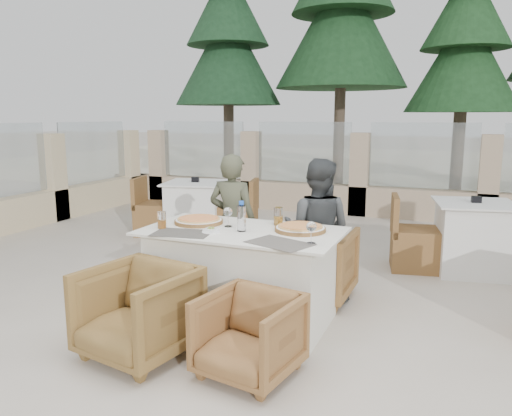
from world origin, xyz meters
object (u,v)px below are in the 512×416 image
at_px(pizza_left, 199,220).
at_px(diner_right, 317,231).
at_px(armchair_near_left, 138,312).
at_px(water_bottle, 241,216).
at_px(diner_left, 233,221).
at_px(beer_glass_right, 278,216).
at_px(pizza_right, 300,228).
at_px(wine_glass_corner, 311,231).
at_px(armchair_near_right, 249,335).
at_px(wine_glass_centre, 228,216).
at_px(bg_table_a, 196,209).
at_px(bg_table_b, 473,238).
at_px(beer_glass_left, 162,220).
at_px(olive_dish, 211,230).
at_px(armchair_far_left, 225,255).
at_px(armchair_far_right, 313,263).
at_px(dining_table, 242,276).

distance_m(pizza_left, diner_right, 1.08).
bearing_deg(diner_right, armchair_near_left, 59.63).
bearing_deg(water_bottle, diner_left, 119.83).
height_order(pizza_left, beer_glass_right, beer_glass_right).
xyz_separation_m(pizza_right, water_bottle, (-0.43, -0.18, 0.10)).
relative_size(wine_glass_corner, armchair_near_right, 0.31).
distance_m(pizza_left, wine_glass_centre, 0.30).
relative_size(beer_glass_right, bg_table_a, 0.09).
distance_m(beer_glass_right, bg_table_b, 2.47).
relative_size(beer_glass_left, bg_table_b, 0.09).
distance_m(diner_left, diner_right, 0.86).
relative_size(pizza_left, olive_dish, 3.78).
bearing_deg(bg_table_b, armchair_near_right, -125.71).
distance_m(armchair_far_left, armchair_far_right, 0.88).
bearing_deg(beer_glass_right, armchair_far_left, 151.38).
distance_m(beer_glass_left, bg_table_a, 2.94).
bearing_deg(armchair_near_left, armchair_far_right, 73.07).
bearing_deg(pizza_left, water_bottle, -16.08).
xyz_separation_m(beer_glass_right, armchair_far_left, (-0.69, 0.38, -0.52)).
xyz_separation_m(beer_glass_right, diner_right, (0.23, 0.41, -0.19)).
bearing_deg(water_bottle, wine_glass_centre, 147.62).
distance_m(pizza_right, water_bottle, 0.48).
distance_m(pizza_left, wine_glass_corner, 1.13).
bearing_deg(armchair_near_right, bg_table_b, 74.81).
relative_size(wine_glass_centre, wine_glass_corner, 1.00).
distance_m(dining_table, bg_table_b, 2.78).
distance_m(pizza_right, beer_glass_right, 0.28).
height_order(pizza_right, diner_right, diner_right).
relative_size(olive_dish, armchair_far_right, 0.15).
xyz_separation_m(wine_glass_corner, diner_right, (-0.20, 0.90, -0.21)).
relative_size(water_bottle, armchair_far_left, 0.34).
relative_size(beer_glass_left, beer_glass_right, 0.93).
bearing_deg(armchair_near_left, diner_left, 100.65).
distance_m(wine_glass_corner, beer_glass_right, 0.65).
xyz_separation_m(dining_table, olive_dish, (-0.19, -0.17, 0.41)).
bearing_deg(water_bottle, armchair_far_right, 63.06).
height_order(olive_dish, diner_right, diner_right).
height_order(pizza_right, armchair_near_right, pizza_right).
distance_m(beer_glass_left, bg_table_b, 3.38).
relative_size(wine_glass_centre, armchair_near_right, 0.31).
relative_size(water_bottle, bg_table_b, 0.15).
relative_size(pizza_right, beer_glass_right, 2.68).
xyz_separation_m(olive_dish, armchair_far_right, (0.59, 0.89, -0.46)).
xyz_separation_m(armchair_near_right, bg_table_b, (1.38, 2.94, 0.11)).
height_order(armchair_far_right, diner_right, diner_right).
bearing_deg(water_bottle, armchair_near_left, -118.11).
distance_m(wine_glass_centre, armchair_far_left, 0.86).
xyz_separation_m(wine_glass_centre, armchair_near_right, (0.56, -0.87, -0.59)).
xyz_separation_m(armchair_near_left, armchair_near_right, (0.83, 0.05, -0.05)).
height_order(pizza_right, armchair_far_right, pizza_right).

